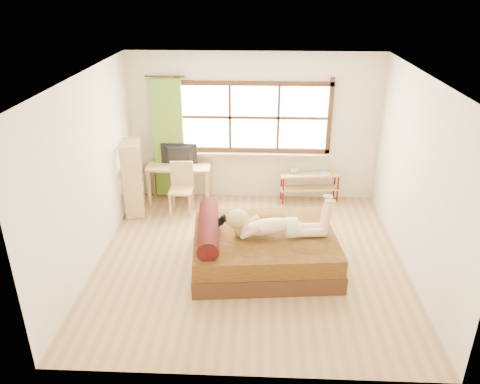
{
  "coord_description": "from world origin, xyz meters",
  "views": [
    {
      "loc": [
        0.11,
        -5.92,
        3.82
      ],
      "look_at": [
        -0.16,
        0.2,
        1.01
      ],
      "focal_mm": 35.0,
      "sensor_mm": 36.0,
      "label": 1
    }
  ],
  "objects_px": {
    "bed": "(261,247)",
    "bookshelf": "(133,178)",
    "woman": "(276,216)",
    "pipe_shelf": "(310,181)",
    "desk": "(179,170)",
    "kitten": "(215,221)",
    "chair": "(182,185)"
  },
  "relations": [
    {
      "from": "woman",
      "to": "chair",
      "type": "relative_size",
      "value": 1.59
    },
    {
      "from": "bed",
      "to": "bookshelf",
      "type": "relative_size",
      "value": 1.67
    },
    {
      "from": "chair",
      "to": "kitten",
      "type": "bearing_deg",
      "value": -65.41
    },
    {
      "from": "pipe_shelf",
      "to": "desk",
      "type": "bearing_deg",
      "value": 175.77
    },
    {
      "from": "desk",
      "to": "chair",
      "type": "xyz_separation_m",
      "value": [
        0.1,
        -0.37,
        -0.12
      ]
    },
    {
      "from": "desk",
      "to": "chair",
      "type": "distance_m",
      "value": 0.4
    },
    {
      "from": "pipe_shelf",
      "to": "bed",
      "type": "bearing_deg",
      "value": -119.71
    },
    {
      "from": "kitten",
      "to": "woman",
      "type": "bearing_deg",
      "value": -15.25
    },
    {
      "from": "woman",
      "to": "desk",
      "type": "relative_size",
      "value": 1.24
    },
    {
      "from": "bed",
      "to": "woman",
      "type": "xyz_separation_m",
      "value": [
        0.2,
        -0.05,
        0.54
      ]
    },
    {
      "from": "woman",
      "to": "chair",
      "type": "height_order",
      "value": "woman"
    },
    {
      "from": "kitten",
      "to": "chair",
      "type": "relative_size",
      "value": 0.34
    },
    {
      "from": "pipe_shelf",
      "to": "bookshelf",
      "type": "height_order",
      "value": "bookshelf"
    },
    {
      "from": "kitten",
      "to": "bookshelf",
      "type": "xyz_separation_m",
      "value": [
        -1.56,
        1.47,
        0.03
      ]
    },
    {
      "from": "woman",
      "to": "kitten",
      "type": "distance_m",
      "value": 0.9
    },
    {
      "from": "pipe_shelf",
      "to": "bookshelf",
      "type": "distance_m",
      "value": 3.21
    },
    {
      "from": "bed",
      "to": "pipe_shelf",
      "type": "bearing_deg",
      "value": 61.93
    },
    {
      "from": "bed",
      "to": "kitten",
      "type": "height_order",
      "value": "bed"
    },
    {
      "from": "woman",
      "to": "pipe_shelf",
      "type": "bearing_deg",
      "value": 66.91
    },
    {
      "from": "pipe_shelf",
      "to": "chair",
      "type": "bearing_deg",
      "value": -175.18
    },
    {
      "from": "desk",
      "to": "chair",
      "type": "height_order",
      "value": "chair"
    },
    {
      "from": "desk",
      "to": "bookshelf",
      "type": "bearing_deg",
      "value": -146.69
    },
    {
      "from": "chair",
      "to": "bookshelf",
      "type": "height_order",
      "value": "bookshelf"
    },
    {
      "from": "kitten",
      "to": "pipe_shelf",
      "type": "distance_m",
      "value": 2.61
    },
    {
      "from": "woman",
      "to": "kitten",
      "type": "height_order",
      "value": "woman"
    },
    {
      "from": "kitten",
      "to": "chair",
      "type": "bearing_deg",
      "value": 109.59
    },
    {
      "from": "pipe_shelf",
      "to": "woman",
      "type": "bearing_deg",
      "value": -114.73
    },
    {
      "from": "kitten",
      "to": "pipe_shelf",
      "type": "xyz_separation_m",
      "value": [
        1.58,
        2.07,
        -0.23
      ]
    },
    {
      "from": "chair",
      "to": "bookshelf",
      "type": "bearing_deg",
      "value": -172.49
    },
    {
      "from": "woman",
      "to": "pipe_shelf",
      "type": "distance_m",
      "value": 2.37
    },
    {
      "from": "chair",
      "to": "pipe_shelf",
      "type": "height_order",
      "value": "chair"
    },
    {
      "from": "woman",
      "to": "bookshelf",
      "type": "bearing_deg",
      "value": 140.9
    }
  ]
}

